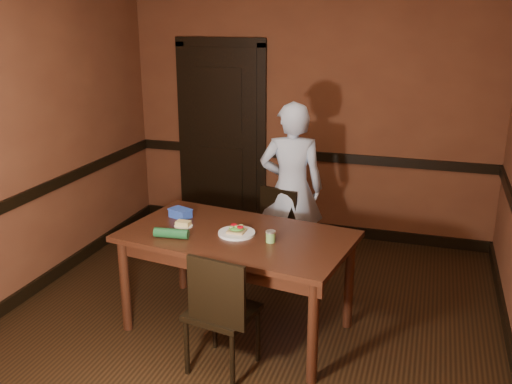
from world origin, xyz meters
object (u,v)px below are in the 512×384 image
Objects in this scene: sauce_jar at (271,236)px; cheese_saucer at (183,224)px; food_tub at (180,213)px; chair_near at (222,310)px; chair_far at (278,237)px; dining_table at (237,282)px; person at (291,189)px; sandwich_plate at (237,232)px.

cheese_saucer is at bearing 172.74° from sauce_jar.
chair_near is at bearing -28.36° from food_tub.
sauce_jar reaches higher than chair_far.
dining_table is 1.04× the size of person.
chair_far is at bearing -79.59° from chair_near.
chair_far is at bearing 94.10° from dining_table.
sandwich_plate is at bearing 71.57° from person.
sandwich_plate is at bearing -71.62° from chair_near.
person reaches higher than cheese_saucer.
cheese_saucer is at bearing -102.72° from chair_far.
sauce_jar is 0.90m from food_tub.
sauce_jar reaches higher than food_tub.
sauce_jar is at bearing -104.87° from chair_near.
person is at bearing 63.93° from cheese_saucer.
sauce_jar is at bearing -6.84° from dining_table.
food_tub is at bearing 120.52° from cheese_saucer.
person is (0.05, 0.25, 0.40)m from chair_far.
chair_near reaches higher than sauce_jar.
chair_far is 1.48m from chair_near.
sandwich_plate is 1.93× the size of cheese_saucer.
food_tub is at bearing 168.69° from dining_table.
chair_far is 5.72× the size of cheese_saucer.
person is at bearing -81.42° from chair_near.
chair_near reaches higher than sandwich_plate.
chair_near is 4.42× the size of food_tub.
chair_near is (0.00, -1.48, 0.04)m from chair_far.
chair_near reaches higher than chair_far.
sandwich_plate is at bearing -77.58° from chair_far.
sandwich_plate is at bearing -3.22° from cheese_saucer.
chair_far is 2.97× the size of sandwich_plate.
chair_near is 0.64m from sandwich_plate.
sandwich_plate is (-0.07, 0.52, 0.37)m from chair_near.
sauce_jar is at bearing 84.76° from person.
sauce_jar is 0.59× the size of cheese_saucer.
food_tub is at bearing -113.79° from chair_far.
food_tub is (-0.11, 0.19, 0.02)m from cheese_saucer.
food_tub is at bearing 42.82° from person.
food_tub reaches higher than dining_table.
person is at bearing 92.42° from dining_table.
sandwich_plate is at bearing 166.53° from sauce_jar.
person is at bearing 76.04° from food_tub.
sandwich_plate is at bearing -72.45° from dining_table.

